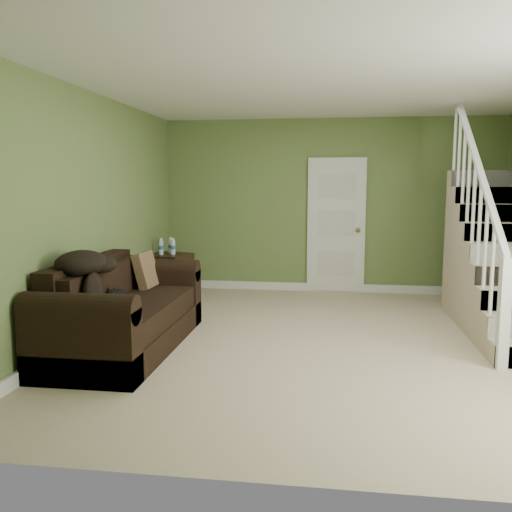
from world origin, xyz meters
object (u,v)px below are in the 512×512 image
(sofa, at_px, (122,315))
(side_table, at_px, (169,276))
(banana, at_px, (115,307))
(cat, at_px, (116,297))

(sofa, relative_size, side_table, 2.57)
(sofa, height_order, banana, sofa)
(sofa, xyz_separation_m, banana, (0.09, -0.37, 0.17))
(sofa, relative_size, banana, 10.94)
(cat, height_order, banana, cat)
(side_table, height_order, banana, side_table)
(sofa, distance_m, cat, 0.31)
(side_table, relative_size, cat, 2.06)
(sofa, bearing_deg, cat, -79.84)
(cat, bearing_deg, side_table, 95.79)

